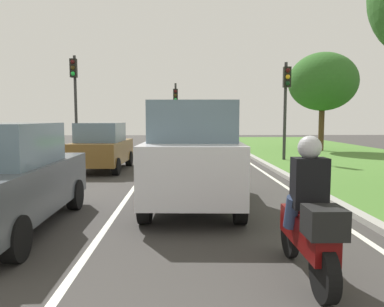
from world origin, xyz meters
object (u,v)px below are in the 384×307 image
Objects in this scene: car_sedan_left_lane at (2,178)px; traffic_light_near_right at (286,94)px; traffic_light_overhead_left at (75,88)px; traffic_light_far_median at (176,105)px; motorcycle at (308,234)px; car_hatchback_far at (102,147)px; tree_roadside_far at (323,82)px; rider_person at (309,182)px; car_suv_ahead at (193,153)px.

traffic_light_near_right reaches higher than car_sedan_left_lane.
traffic_light_far_median is (4.82, 7.22, -0.55)m from traffic_light_overhead_left.
traffic_light_near_right reaches higher than motorcycle.
tree_roadside_far reaches higher than car_hatchback_far.
car_sedan_left_lane is 19.73m from traffic_light_far_median.
motorcycle is at bearing -25.30° from car_sedan_left_lane.
traffic_light_overhead_left reaches higher than rider_person.
traffic_light_overhead_left is at bearing 115.90° from rider_person.
traffic_light_overhead_left is at bearing 120.38° from car_suv_ahead.
car_hatchback_far is 3.22× the size of rider_person.
motorcycle is 13.06m from traffic_light_near_right.
car_sedan_left_lane is 13.10m from traffic_light_near_right.
tree_roadside_far reaches higher than traffic_light_near_right.
car_hatchback_far is at bearing -145.34° from tree_roadside_far.
traffic_light_far_median is 0.76× the size of tree_roadside_far.
motorcycle is (1.26, -3.93, -0.60)m from car_suv_ahead.
traffic_light_far_median reaches higher than rider_person.
car_sedan_left_lane is 19.13m from tree_roadside_far.
car_suv_ahead is 3.92× the size of rider_person.
traffic_light_overhead_left reaches higher than motorcycle.
car_suv_ahead reaches higher than car_hatchback_far.
traffic_light_far_median is 9.68m from tree_roadside_far.
car_suv_ahead is at bearing 108.39° from rider_person.
car_sedan_left_lane is at bearing -126.40° from tree_roadside_far.
car_suv_ahead is at bearing -61.86° from traffic_light_overhead_left.
car_suv_ahead is 0.80× the size of tree_roadside_far.
motorcycle is at bearing -110.94° from tree_roadside_far.
tree_roadside_far is (7.87, 13.34, 2.88)m from car_suv_ahead.
traffic_light_far_median is at bearing 94.63° from car_suv_ahead.
rider_person is at bearing -69.72° from car_suv_ahead.
rider_person is 18.67m from tree_roadside_far.
traffic_light_overhead_left is at bearing 99.45° from car_sedan_left_lane.
traffic_light_overhead_left is at bearing 169.29° from traffic_light_near_right.
traffic_light_overhead_left is (-5.56, 10.39, 2.26)m from car_suv_ahead.
motorcycle is 16.12m from traffic_light_overhead_left.
car_sedan_left_lane is 7.51m from car_hatchback_far.
traffic_light_far_median is (-2.00, 21.50, 1.68)m from rider_person.
motorcycle is (4.50, -9.59, -0.31)m from car_hatchback_far.
traffic_light_far_median is (2.59, 19.46, 1.95)m from car_sedan_left_lane.
rider_person is 0.27× the size of traffic_light_far_median.
traffic_light_overhead_left reaches higher than car_hatchback_far.
traffic_light_near_right reaches higher than rider_person.
rider_person is (4.59, -2.03, 0.27)m from car_sedan_left_lane.
rider_person is (0.00, 0.05, 0.62)m from motorcycle.
car_suv_ahead is 1.05× the size of traffic_light_far_median.
traffic_light_near_right is (4.41, 8.51, 1.86)m from car_suv_ahead.
tree_roadside_far is at bearing 54.38° from traffic_light_near_right.
car_hatchback_far is at bearing -101.83° from traffic_light_far_median.
car_sedan_left_lane is 12.69m from traffic_light_overhead_left.
motorcycle is at bearing -90.36° from rider_person.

